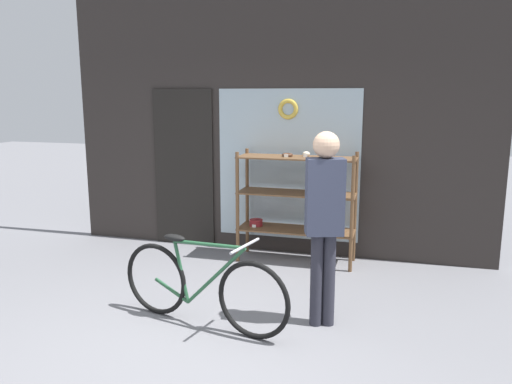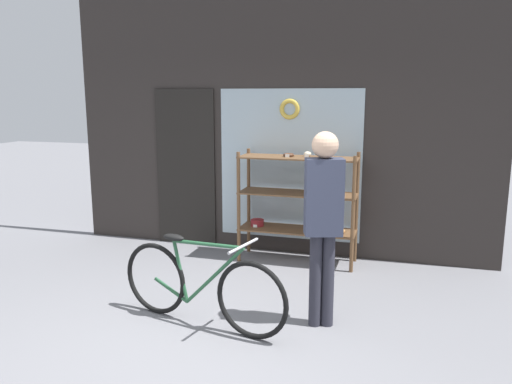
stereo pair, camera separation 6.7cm
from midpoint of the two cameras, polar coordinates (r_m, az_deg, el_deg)
The scene contains 5 objects.
ground_plane at distance 4.19m, azimuth -7.80°, elevation -17.86°, with size 30.00×30.00×0.00m, color slate.
storefront_facade at distance 6.37m, azimuth 2.26°, elevation 9.52°, with size 5.49×0.13×3.81m.
display_case at distance 6.05m, azimuth 5.04°, elevation -0.70°, with size 1.42×0.45×1.36m.
bicycle at distance 4.49m, azimuth -5.97°, elevation -10.63°, with size 1.68×0.53×0.81m.
pedestrian at distance 4.31m, azimuth 8.15°, elevation -2.43°, with size 0.36×0.27×1.72m.
Camera 2 is at (1.60, -3.32, 2.02)m, focal length 35.00 mm.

